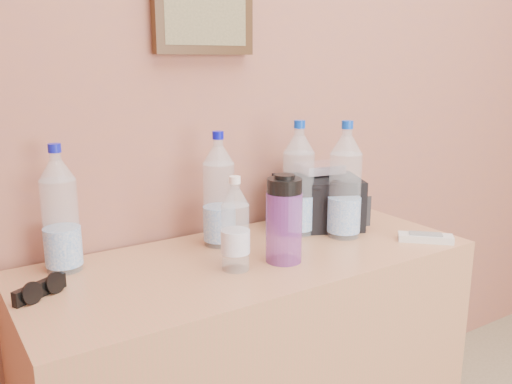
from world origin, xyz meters
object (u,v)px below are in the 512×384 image
Objects in this scene: pet_small at (235,229)px; foil_packet at (319,168)px; pet_large_b at (219,196)px; nalgene_bottle at (284,219)px; ac_remote at (426,238)px; toiletry_bag at (317,199)px; pet_large_c at (298,185)px; pet_large_a at (60,216)px; dresser at (252,381)px; sunglasses at (40,289)px; pet_large_d at (345,186)px.

pet_small is 1.89× the size of foil_packet.
pet_large_b is 0.34m from foil_packet.
ac_remote is (0.43, -0.10, -0.10)m from nalgene_bottle.
ac_remote is 0.34m from toiletry_bag.
pet_large_c is at bearing -140.60° from toiletry_bag.
ac_remote is (0.93, -0.34, -0.13)m from pet_large_a.
sunglasses reaches higher than dresser.
sunglasses is at bearing -147.80° from ac_remote.
dresser is at bearing -32.62° from sunglasses.
pet_large_b reaches higher than nalgene_bottle.
nalgene_bottle reaches higher than ac_remote.
pet_large_a is 0.43m from pet_small.
sunglasses is at bearing -169.72° from pet_large_b.
pet_large_b is 2.56× the size of foil_packet.
pet_large_d is at bearing -31.27° from sunglasses.
pet_large_d is 0.86m from sunglasses.
pet_large_b is 0.25m from pet_large_c.
nalgene_bottle is 0.33m from foil_packet.
nalgene_bottle is 1.83× the size of foil_packet.
nalgene_bottle is 0.46m from ac_remote.
pet_large_c is 0.34m from pet_small.
pet_large_a reaches higher than pet_small.
toiletry_bag is at bearing 23.35° from pet_small.
pet_large_c is at bearing 44.13° from nalgene_bottle.
foil_packet reaches higher than sunglasses.
toiletry_bag is (0.32, 0.12, 0.46)m from dresser.
pet_small is 0.46m from sunglasses.
pet_large_c reaches higher than nalgene_bottle.
pet_small is at bearing -146.38° from dresser.
ac_remote is (0.17, -0.17, -0.14)m from pet_large_d.
pet_large_b is 0.95× the size of pet_large_c.
pet_large_c is at bearing -170.73° from foil_packet.
pet_large_d reaches higher than pet_small.
foil_packet reaches higher than ac_remote.
pet_large_c is at bearing -24.34° from sunglasses.
sunglasses is (-0.09, -0.13, -0.12)m from pet_large_a.
pet_large_c is 1.48× the size of nalgene_bottle.
foil_packet reaches higher than dresser.
nalgene_bottle is (0.08, -0.20, -0.03)m from pet_large_b.
pet_large_b is 0.37m from pet_large_d.
pet_large_c is 2.71× the size of foil_packet.
pet_large_c is 0.99× the size of pet_large_d.
sunglasses is (-0.75, -0.05, -0.13)m from pet_large_c.
pet_small is at bearing 172.54° from nalgene_bottle.
pet_large_c reaches higher than pet_small.
pet_large_c reaches higher than ac_remote.
ac_remote is at bearing -40.00° from sunglasses.
pet_large_b is (0.42, -0.04, 0.00)m from pet_large_a.
nalgene_bottle is 0.89× the size of toiletry_bag.
pet_large_d is 0.14m from toiletry_bag.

